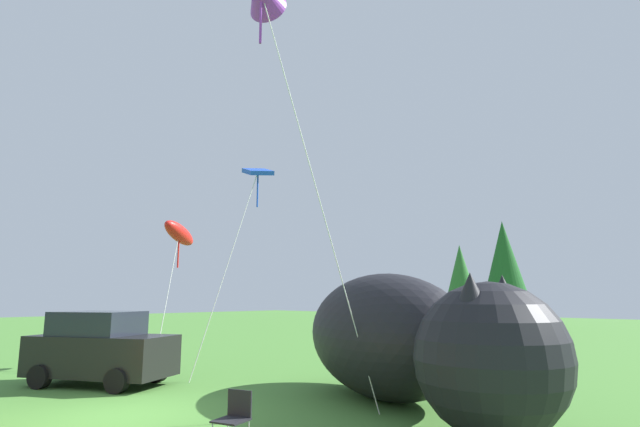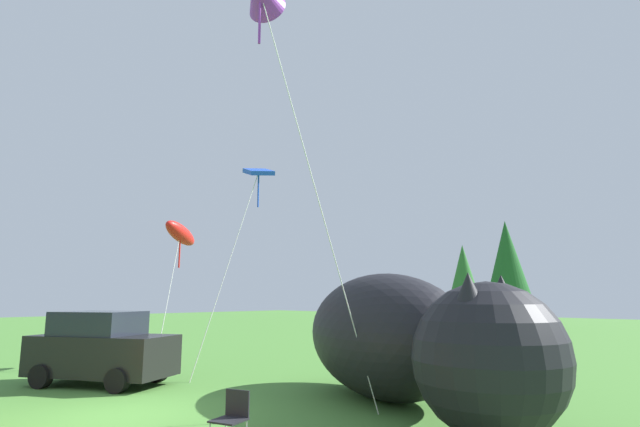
{
  "view_description": "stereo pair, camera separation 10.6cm",
  "coord_description": "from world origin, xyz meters",
  "px_view_note": "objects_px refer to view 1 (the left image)",
  "views": [
    {
      "loc": [
        10.49,
        -5.39,
        2.48
      ],
      "look_at": [
        0.96,
        5.15,
        4.86
      ],
      "focal_mm": 28.0,
      "sensor_mm": 36.0,
      "label": 1
    },
    {
      "loc": [
        10.57,
        -5.32,
        2.48
      ],
      "look_at": [
        0.96,
        5.15,
        4.86
      ],
      "focal_mm": 28.0,
      "sensor_mm": 36.0,
      "label": 2
    }
  ],
  "objects_px": {
    "parked_car": "(101,349)",
    "kite_red_lizard": "(179,234)",
    "kite_blue_box": "(257,175)",
    "inflatable_cat": "(404,343)",
    "folding_chair": "(235,414)"
  },
  "relations": [
    {
      "from": "kite_blue_box",
      "to": "kite_red_lizard",
      "type": "bearing_deg",
      "value": -160.42
    },
    {
      "from": "inflatable_cat",
      "to": "parked_car",
      "type": "bearing_deg",
      "value": -130.15
    },
    {
      "from": "parked_car",
      "to": "kite_red_lizard",
      "type": "xyz_separation_m",
      "value": [
        -2.05,
        3.64,
        3.83
      ]
    },
    {
      "from": "folding_chair",
      "to": "kite_blue_box",
      "type": "relative_size",
      "value": 0.13
    },
    {
      "from": "inflatable_cat",
      "to": "kite_blue_box",
      "type": "bearing_deg",
      "value": -164.38
    },
    {
      "from": "parked_car",
      "to": "inflatable_cat",
      "type": "height_order",
      "value": "inflatable_cat"
    },
    {
      "from": "inflatable_cat",
      "to": "kite_red_lizard",
      "type": "relative_size",
      "value": 1.51
    },
    {
      "from": "parked_car",
      "to": "kite_red_lizard",
      "type": "bearing_deg",
      "value": 93.04
    },
    {
      "from": "folding_chair",
      "to": "kite_red_lizard",
      "type": "relative_size",
      "value": 0.17
    },
    {
      "from": "inflatable_cat",
      "to": "folding_chair",
      "type": "bearing_deg",
      "value": -68.23
    },
    {
      "from": "parked_car",
      "to": "kite_red_lizard",
      "type": "distance_m",
      "value": 5.67
    },
    {
      "from": "inflatable_cat",
      "to": "kite_red_lizard",
      "type": "xyz_separation_m",
      "value": [
        -9.99,
        0.16,
        3.43
      ]
    },
    {
      "from": "parked_car",
      "to": "inflatable_cat",
      "type": "relative_size",
      "value": 0.53
    },
    {
      "from": "parked_car",
      "to": "folding_chair",
      "type": "bearing_deg",
      "value": -34.94
    },
    {
      "from": "folding_chair",
      "to": "inflatable_cat",
      "type": "distance_m",
      "value": 4.73
    }
  ]
}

